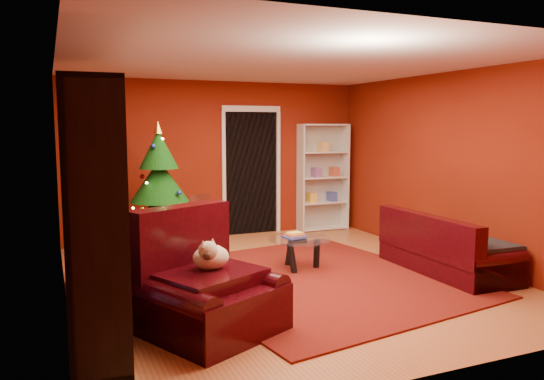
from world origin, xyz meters
name	(u,v)px	position (x,y,z in m)	size (l,w,h in m)	color
floor	(285,280)	(0.00, 0.00, -0.03)	(5.00, 5.50, 0.05)	#AB5D31
ceiling	(285,60)	(0.00, 0.00, 2.62)	(5.00, 5.50, 0.05)	silver
wall_back	(217,160)	(0.00, 2.77, 1.30)	(5.00, 0.05, 2.60)	maroon
wall_left	(58,182)	(-2.52, 0.00, 1.30)	(0.05, 5.50, 2.60)	maroon
wall_right	(451,167)	(2.52, 0.00, 1.30)	(0.05, 5.50, 2.60)	maroon
doorway	(251,173)	(0.60, 2.73, 1.05)	(1.06, 0.60, 2.16)	black
rug	(313,279)	(0.29, -0.20, 0.01)	(3.03, 3.54, 0.02)	maroon
media_unit	(89,207)	(-2.27, -0.58, 1.11)	(0.44, 2.89, 2.22)	black
christmas_tree	(160,191)	(-1.17, 1.74, 0.94)	(1.09, 1.09, 1.94)	#0A390A
gift_box_teal	(116,248)	(-1.78, 1.82, 0.15)	(0.30, 0.30, 0.30)	#245B70
gift_box_green	(210,237)	(-0.33, 2.10, 0.14)	(0.27, 0.27, 0.27)	#2D783E
gift_box_red	(185,243)	(-0.77, 1.95, 0.11)	(0.22, 0.22, 0.22)	maroon
white_bookshelf	(323,177)	(1.91, 2.57, 0.95)	(0.90, 0.32, 1.95)	white
armchair	(211,283)	(-1.31, -1.29, 0.45)	(1.16, 1.16, 0.91)	black
dog	(211,257)	(-1.29, -1.23, 0.67)	(0.40, 0.30, 0.29)	beige
sofa	(448,242)	(2.02, -0.56, 0.39)	(1.82, 0.82, 0.78)	black
coffee_table	(299,254)	(0.34, 0.29, 0.21)	(0.81, 0.81, 0.51)	gray
acrylic_chair	(207,228)	(-0.54, 1.57, 0.39)	(0.40, 0.44, 0.79)	#66605B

